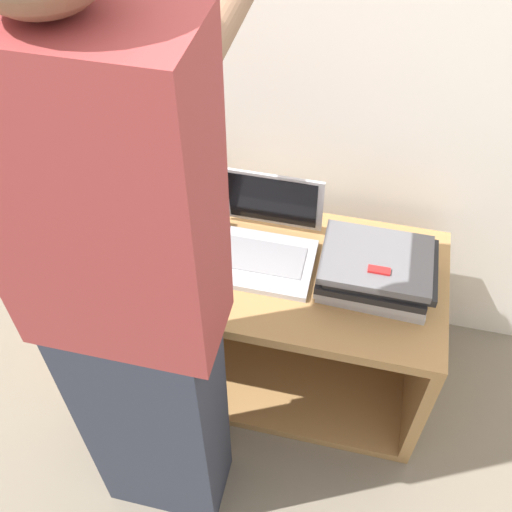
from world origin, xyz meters
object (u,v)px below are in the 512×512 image
laptop_open (265,241)px  laptop_stack_right (376,270)px  person (129,308)px  laptop_stack_left (153,234)px

laptop_open → laptop_stack_right: size_ratio=0.94×
laptop_open → person: 0.62m
laptop_stack_left → person: bearing=-71.9°
laptop_stack_right → laptop_open: bearing=171.9°
laptop_stack_left → laptop_stack_right: laptop_stack_right is taller
laptop_stack_left → laptop_open: bearing=7.4°
laptop_stack_left → laptop_stack_right: size_ratio=0.99×
laptop_stack_right → person: 0.75m
laptop_open → person: (-0.18, -0.52, 0.29)m
person → laptop_stack_right: bearing=42.7°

